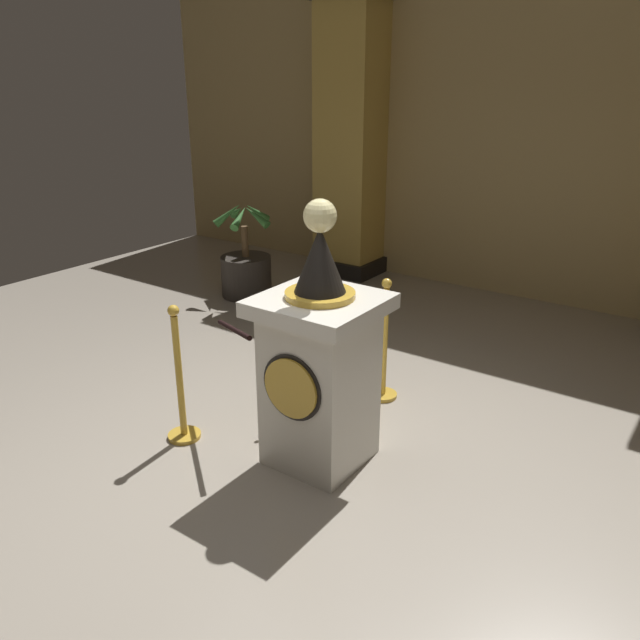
% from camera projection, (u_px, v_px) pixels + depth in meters
% --- Properties ---
extents(ground_plane, '(10.64, 10.64, 0.00)m').
position_uv_depth(ground_plane, '(277.00, 468.00, 4.25)').
color(ground_plane, '#9E9384').
extents(back_wall, '(10.64, 0.16, 3.61)m').
position_uv_depth(back_wall, '(528.00, 140.00, 7.04)').
color(back_wall, tan).
rests_on(back_wall, ground_plane).
extents(pedestal_clock, '(0.74, 0.74, 1.79)m').
position_uv_depth(pedestal_clock, '(320.00, 364.00, 4.11)').
color(pedestal_clock, silver).
rests_on(pedestal_clock, ground_plane).
extents(stanchion_near, '(0.24, 0.24, 1.02)m').
position_uv_depth(stanchion_near, '(384.00, 357.00, 5.08)').
color(stanchion_near, gold).
rests_on(stanchion_near, ground_plane).
extents(stanchion_far, '(0.24, 0.24, 1.03)m').
position_uv_depth(stanchion_far, '(181.00, 393.00, 4.49)').
color(stanchion_far, gold).
rests_on(stanchion_far, ground_plane).
extents(velvet_rope, '(1.15, 1.16, 0.22)m').
position_uv_depth(velvet_rope, '(287.00, 321.00, 4.63)').
color(velvet_rope, black).
extents(column_left, '(0.90, 0.90, 3.46)m').
position_uv_depth(column_left, '(353.00, 140.00, 7.98)').
color(column_left, black).
rests_on(column_left, ground_plane).
extents(potted_palm_left, '(0.72, 0.70, 1.15)m').
position_uv_depth(potted_palm_left, '(246.00, 270.00, 7.50)').
color(potted_palm_left, '#2D2823').
rests_on(potted_palm_left, ground_plane).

